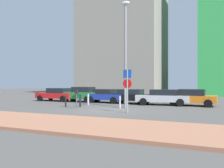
# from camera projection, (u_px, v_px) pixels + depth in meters

# --- Properties ---
(ground_plane) EXTENTS (120.00, 120.00, 0.00)m
(ground_plane) POSITION_uv_depth(u_px,v_px,m) (107.00, 110.00, 16.18)
(ground_plane) COLOR #4C4947
(sidewalk_brick) EXTENTS (40.00, 3.85, 0.14)m
(sidewalk_brick) POSITION_uv_depth(u_px,v_px,m) (54.00, 123.00, 10.54)
(sidewalk_brick) COLOR #9E664C
(sidewalk_brick) RESTS_ON ground
(parked_car_red) EXTENTS (4.43, 2.08, 1.41)m
(parked_car_red) POSITION_uv_depth(u_px,v_px,m) (57.00, 94.00, 24.50)
(parked_car_red) COLOR red
(parked_car_red) RESTS_ON ground
(parked_car_green) EXTENTS (4.27, 2.01, 1.55)m
(parked_car_green) POSITION_uv_depth(u_px,v_px,m) (82.00, 94.00, 23.51)
(parked_car_green) COLOR #237238
(parked_car_green) RESTS_ON ground
(parked_car_blue) EXTENTS (4.45, 2.27, 1.34)m
(parked_car_blue) POSITION_uv_depth(u_px,v_px,m) (105.00, 96.00, 22.50)
(parked_car_blue) COLOR #1E389E
(parked_car_blue) RESTS_ON ground
(parked_car_black) EXTENTS (4.00, 2.04, 1.36)m
(parked_car_black) POSITION_uv_depth(u_px,v_px,m) (130.00, 96.00, 21.50)
(parked_car_black) COLOR black
(parked_car_black) RESTS_ON ground
(parked_car_silver) EXTENTS (4.62, 2.25, 1.38)m
(parked_car_silver) POSITION_uv_depth(u_px,v_px,m) (163.00, 97.00, 19.92)
(parked_car_silver) COLOR #B7BABF
(parked_car_silver) RESTS_ON ground
(parked_car_orange) EXTENTS (4.06, 2.27, 1.42)m
(parked_car_orange) POSITION_uv_depth(u_px,v_px,m) (192.00, 97.00, 19.23)
(parked_car_orange) COLOR orange
(parked_car_orange) RESTS_ON ground
(parking_sign_post) EXTENTS (0.60, 0.10, 2.82)m
(parking_sign_post) POSITION_uv_depth(u_px,v_px,m) (127.00, 85.00, 14.51)
(parking_sign_post) COLOR gray
(parking_sign_post) RESTS_ON ground
(parking_meter) EXTENTS (0.18, 0.14, 1.42)m
(parking_meter) POSITION_uv_depth(u_px,v_px,m) (76.00, 96.00, 17.32)
(parking_meter) COLOR #4C4C51
(parking_meter) RESTS_ON ground
(street_lamp) EXTENTS (0.70, 0.36, 8.34)m
(street_lamp) POSITION_uv_depth(u_px,v_px,m) (125.00, 46.00, 17.67)
(street_lamp) COLOR gray
(street_lamp) RESTS_ON ground
(traffic_bollard_near) EXTENTS (0.13, 0.13, 0.92)m
(traffic_bollard_near) POSITION_uv_depth(u_px,v_px,m) (66.00, 101.00, 18.18)
(traffic_bollard_near) COLOR black
(traffic_bollard_near) RESTS_ON ground
(traffic_bollard_mid) EXTENTS (0.16, 0.16, 0.99)m
(traffic_bollard_mid) POSITION_uv_depth(u_px,v_px,m) (88.00, 99.00, 19.90)
(traffic_bollard_mid) COLOR #B7B7BC
(traffic_bollard_mid) RESTS_ON ground
(traffic_bollard_far) EXTENTS (0.14, 0.14, 1.02)m
(traffic_bollard_far) POSITION_uv_depth(u_px,v_px,m) (80.00, 101.00, 18.26)
(traffic_bollard_far) COLOR black
(traffic_bollard_far) RESTS_ON ground
(traffic_bollard_edge) EXTENTS (0.13, 0.13, 0.94)m
(traffic_bollard_edge) POSITION_uv_depth(u_px,v_px,m) (120.00, 102.00, 17.25)
(traffic_bollard_edge) COLOR #B7B7BC
(traffic_bollard_edge) RESTS_ON ground
(building_under_construction) EXTENTS (13.29, 13.37, 22.30)m
(building_under_construction) POSITION_uv_depth(u_px,v_px,m) (125.00, 32.00, 40.71)
(building_under_construction) COLOR gray
(building_under_construction) RESTS_ON ground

